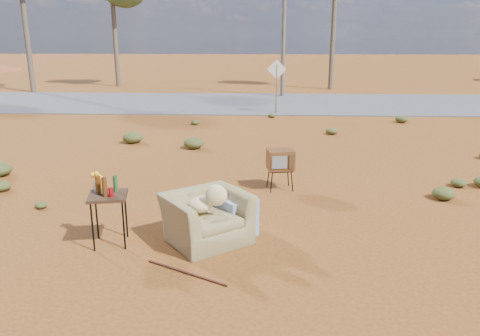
{
  "coord_description": "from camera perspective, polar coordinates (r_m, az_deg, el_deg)",
  "views": [
    {
      "loc": [
        0.82,
        -7.15,
        3.18
      ],
      "look_at": [
        0.47,
        1.11,
        0.8
      ],
      "focal_mm": 35.0,
      "sensor_mm": 36.0,
      "label": 1
    }
  ],
  "objects": [
    {
      "name": "ground",
      "position": [
        7.87,
        -3.81,
        -7.81
      ],
      "size": [
        140.0,
        140.0,
        0.0
      ],
      "primitive_type": "plane",
      "color": "brown",
      "rests_on": "ground"
    },
    {
      "name": "highway",
      "position": [
        22.39,
        0.27,
        7.95
      ],
      "size": [
        140.0,
        7.0,
        0.04
      ],
      "primitive_type": "cube",
      "color": "#565659",
      "rests_on": "ground"
    },
    {
      "name": "armchair",
      "position": [
        7.42,
        -3.47,
        -5.16
      ],
      "size": [
        1.55,
        1.58,
        1.06
      ],
      "rotation": [
        0.0,
        0.0,
        0.64
      ],
      "color": "olive",
      "rests_on": "ground"
    },
    {
      "name": "tv_unit",
      "position": [
        9.78,
        4.95,
        0.94
      ],
      "size": [
        0.6,
        0.52,
        0.86
      ],
      "rotation": [
        0.0,
        0.0,
        0.19
      ],
      "color": "black",
      "rests_on": "ground"
    },
    {
      "name": "side_table",
      "position": [
        7.45,
        -16.11,
        -2.85
      ],
      "size": [
        0.67,
        0.67,
        1.14
      ],
      "rotation": [
        0.0,
        0.0,
        0.2
      ],
      "color": "#352113",
      "rests_on": "ground"
    },
    {
      "name": "rusty_bar",
      "position": [
        6.62,
        -6.55,
        -12.56
      ],
      "size": [
        1.19,
        0.67,
        0.04
      ],
      "primitive_type": "cylinder",
      "rotation": [
        0.0,
        1.57,
        -0.5
      ],
      "color": "#4F2415",
      "rests_on": "ground"
    },
    {
      "name": "road_sign",
      "position": [
        19.24,
        4.49,
        11.01
      ],
      "size": [
        0.78,
        0.06,
        2.19
      ],
      "color": "brown",
      "rests_on": "ground"
    },
    {
      "name": "utility_pole_center",
      "position": [
        24.7,
        5.4,
        18.24
      ],
      "size": [
        1.4,
        0.2,
        8.0
      ],
      "color": "brown",
      "rests_on": "ground"
    },
    {
      "name": "scrub_patch",
      "position": [
        12.06,
        -5.51,
        1.39
      ],
      "size": [
        17.49,
        8.07,
        0.33
      ],
      "color": "#464B21",
      "rests_on": "ground"
    }
  ]
}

